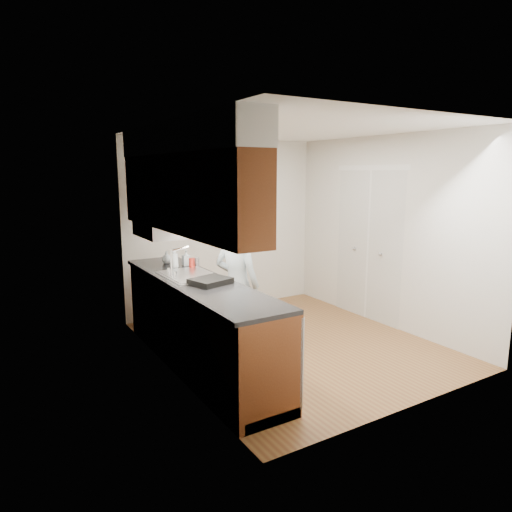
# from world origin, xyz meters

# --- Properties ---
(floor) EXTENTS (3.50, 3.50, 0.00)m
(floor) POSITION_xyz_m (0.00, 0.00, 0.00)
(floor) COLOR brown
(floor) RESTS_ON ground
(ceiling) EXTENTS (3.50, 3.50, 0.00)m
(ceiling) POSITION_xyz_m (0.00, 0.00, 2.50)
(ceiling) COLOR white
(ceiling) RESTS_ON wall_left
(wall_left) EXTENTS (0.02, 3.50, 2.50)m
(wall_left) POSITION_xyz_m (-1.50, 0.00, 1.25)
(wall_left) COLOR silver
(wall_left) RESTS_ON floor
(wall_right) EXTENTS (0.02, 3.50, 2.50)m
(wall_right) POSITION_xyz_m (1.50, 0.00, 1.25)
(wall_right) COLOR silver
(wall_right) RESTS_ON floor
(wall_back) EXTENTS (3.00, 0.02, 2.50)m
(wall_back) POSITION_xyz_m (0.00, 1.75, 1.25)
(wall_back) COLOR silver
(wall_back) RESTS_ON floor
(counter) EXTENTS (0.64, 2.80, 1.30)m
(counter) POSITION_xyz_m (-1.20, -0.00, 0.49)
(counter) COLOR brown
(counter) RESTS_ON floor
(upper_cabinets) EXTENTS (0.47, 2.80, 1.21)m
(upper_cabinets) POSITION_xyz_m (-1.33, 0.05, 1.95)
(upper_cabinets) COLOR brown
(upper_cabinets) RESTS_ON wall_left
(closet_door) EXTENTS (0.02, 1.22, 2.05)m
(closet_door) POSITION_xyz_m (1.49, 0.30, 1.02)
(closet_door) COLOR silver
(closet_door) RESTS_ON wall_right
(floor_mat) EXTENTS (0.76, 1.05, 0.02)m
(floor_mat) POSITION_xyz_m (-0.63, 0.21, 0.01)
(floor_mat) COLOR slate
(floor_mat) RESTS_ON floor
(person) EXTENTS (0.65, 0.72, 1.71)m
(person) POSITION_xyz_m (-0.63, 0.21, 0.87)
(person) COLOR #9CB1BE
(person) RESTS_ON floor_mat
(soap_bottle_a) EXTENTS (0.12, 0.12, 0.24)m
(soap_bottle_a) POSITION_xyz_m (-1.20, 0.66, 1.06)
(soap_bottle_a) COLOR silver
(soap_bottle_a) RESTS_ON counter
(soap_bottle_b) EXTENTS (0.08, 0.08, 0.18)m
(soap_bottle_b) POSITION_xyz_m (-1.02, 0.74, 1.03)
(soap_bottle_b) COLOR silver
(soap_bottle_b) RESTS_ON counter
(soap_bottle_c) EXTENTS (0.17, 0.17, 0.15)m
(soap_bottle_c) POSITION_xyz_m (-1.18, 0.96, 1.02)
(soap_bottle_c) COLOR silver
(soap_bottle_c) RESTS_ON counter
(soda_can) EXTENTS (0.08, 0.08, 0.12)m
(soda_can) POSITION_xyz_m (-1.04, 0.53, 1.00)
(soda_can) COLOR red
(soda_can) RESTS_ON counter
(steel_can) EXTENTS (0.08, 0.08, 0.11)m
(steel_can) POSITION_xyz_m (-0.95, 0.59, 1.00)
(steel_can) COLOR #A5A5AA
(steel_can) RESTS_ON counter
(dish_rack) EXTENTS (0.43, 0.39, 0.06)m
(dish_rack) POSITION_xyz_m (-1.17, -0.23, 0.97)
(dish_rack) COLOR black
(dish_rack) RESTS_ON counter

